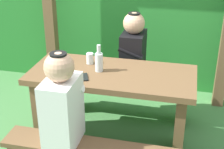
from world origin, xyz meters
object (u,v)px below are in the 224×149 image
Objects in this scene: picnic_table at (112,98)px; person_black_coat at (133,51)px; cell_phone at (83,77)px; drinking_glass at (90,58)px; bench_far at (125,90)px; bottle_left at (99,61)px; person_white_shirt at (62,104)px.

picnic_table is 0.62m from person_black_coat.
picnic_table is 10.00× the size of cell_phone.
drinking_glass reaches higher than picnic_table.
drinking_glass is at bearing 74.30° from cell_phone.
bench_far is at bearing 52.49° from cell_phone.
bench_far is 14.48× the size of drinking_glass.
bottle_left is at bearing 38.54° from cell_phone.
picnic_table is 1.00× the size of bench_far.
drinking_glass is at bearing 131.58° from bottle_left.
person_white_shirt is 5.14× the size of cell_phone.
bench_far is 0.46m from person_black_coat.
bench_far is at bearing 177.62° from person_black_coat.
bench_far is 1.95× the size of person_black_coat.
person_black_coat is at bearing 53.91° from drinking_glass.
bottle_left is (0.12, -0.14, 0.04)m from drinking_glass.
person_white_shirt and person_black_coat have the same top height.
drinking_glass is (-0.01, 0.71, 0.06)m from person_white_shirt.
picnic_table is 1.95× the size of person_white_shirt.
cell_phone is at bearing -111.18° from person_black_coat.
cell_phone reaches higher than picnic_table.
person_white_shirt is at bearing -105.18° from person_black_coat.
cell_phone is at bearing -119.41° from bottle_left.
person_black_coat is 0.61m from bottle_left.
picnic_table is 0.61m from bench_far.
drinking_glass is at bearing -126.09° from person_black_coat.
person_white_shirt is at bearing -101.35° from bench_far.
person_white_shirt is 3.07× the size of bottle_left.
picnic_table is at bearing 68.06° from person_white_shirt.
bench_far is at bearing 61.63° from drinking_glass.
person_white_shirt reaches higher than picnic_table.
person_black_coat is (0.31, 1.14, 0.00)m from person_white_shirt.
drinking_glass reaches higher than cell_phone.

